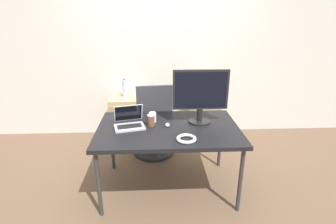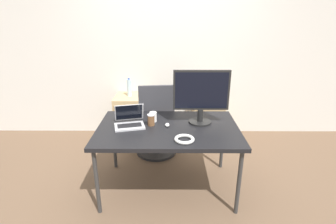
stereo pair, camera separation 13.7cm
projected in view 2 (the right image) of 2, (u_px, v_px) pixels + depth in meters
name	position (u px, v px, depth m)	size (l,w,h in m)	color
ground_plane	(168.00, 186.00, 2.98)	(14.00, 14.00, 0.00)	brown
wall_back	(169.00, 52.00, 3.96)	(10.00, 0.05, 2.60)	silver
desk	(168.00, 131.00, 2.74)	(1.46, 0.95, 0.74)	black
office_chair	(156.00, 129.00, 3.53)	(0.56, 0.58, 1.04)	#232326
cabinet_left	(131.00, 117.00, 4.04)	(0.45, 0.49, 0.69)	tan
cabinet_right	(208.00, 118.00, 4.03)	(0.45, 0.49, 0.69)	tan
water_bottle	(129.00, 88.00, 3.88)	(0.06, 0.06, 0.27)	silver
laptop_center	(129.00, 121.00, 2.75)	(0.34, 0.34, 0.21)	silver
monitor	(201.00, 96.00, 2.73)	(0.58, 0.24, 0.58)	black
mouse	(167.00, 125.00, 2.74)	(0.05, 0.07, 0.03)	silver
coffee_cup_white	(153.00, 117.00, 2.85)	(0.08, 0.08, 0.11)	white
coffee_cup_brown	(151.00, 120.00, 2.75)	(0.08, 0.08, 0.12)	brown
cable_coil	(184.00, 139.00, 2.43)	(0.19, 0.19, 0.03)	white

